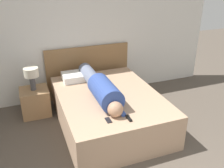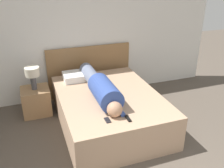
{
  "view_description": "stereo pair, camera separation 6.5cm",
  "coord_description": "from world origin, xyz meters",
  "px_view_note": "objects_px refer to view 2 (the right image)",
  "views": [
    {
      "loc": [
        -1.07,
        -0.6,
        2.39
      ],
      "look_at": [
        0.14,
        2.6,
        0.81
      ],
      "focal_mm": 40.0,
      "sensor_mm": 36.0,
      "label": 1
    },
    {
      "loc": [
        -1.01,
        -0.63,
        2.39
      ],
      "look_at": [
        0.14,
        2.6,
        0.81
      ],
      "focal_mm": 40.0,
      "sensor_mm": 36.0,
      "label": 2
    }
  ],
  "objects_px": {
    "nightstand": "(36,101)",
    "bed": "(109,109)",
    "pillow_near_headboard": "(80,76)",
    "cell_phone": "(107,120)",
    "person_lying": "(101,88)",
    "tv_remote": "(128,118)",
    "table_lamp": "(32,74)"
  },
  "relations": [
    {
      "from": "nightstand",
      "to": "bed",
      "type": "bearing_deg",
      "value": -35.05
    },
    {
      "from": "bed",
      "to": "pillow_near_headboard",
      "type": "bearing_deg",
      "value": 111.46
    },
    {
      "from": "cell_phone",
      "to": "bed",
      "type": "bearing_deg",
      "value": 69.76
    },
    {
      "from": "bed",
      "to": "person_lying",
      "type": "distance_m",
      "value": 0.45
    },
    {
      "from": "nightstand",
      "to": "tv_remote",
      "type": "distance_m",
      "value": 1.94
    },
    {
      "from": "bed",
      "to": "tv_remote",
      "type": "distance_m",
      "value": 0.83
    },
    {
      "from": "person_lying",
      "to": "bed",
      "type": "bearing_deg",
      "value": 7.69
    },
    {
      "from": "pillow_near_headboard",
      "to": "tv_remote",
      "type": "bearing_deg",
      "value": -78.8
    },
    {
      "from": "tv_remote",
      "to": "table_lamp",
      "type": "bearing_deg",
      "value": 125.59
    },
    {
      "from": "bed",
      "to": "tv_remote",
      "type": "height_order",
      "value": "tv_remote"
    },
    {
      "from": "bed",
      "to": "table_lamp",
      "type": "distance_m",
      "value": 1.44
    },
    {
      "from": "nightstand",
      "to": "table_lamp",
      "type": "distance_m",
      "value": 0.53
    },
    {
      "from": "nightstand",
      "to": "cell_phone",
      "type": "relative_size",
      "value": 3.74
    },
    {
      "from": "nightstand",
      "to": "table_lamp",
      "type": "xyz_separation_m",
      "value": [
        -0.0,
        0.0,
        0.53
      ]
    },
    {
      "from": "pillow_near_headboard",
      "to": "bed",
      "type": "bearing_deg",
      "value": -68.54
    },
    {
      "from": "nightstand",
      "to": "pillow_near_headboard",
      "type": "xyz_separation_m",
      "value": [
        0.81,
        -0.01,
        0.38
      ]
    },
    {
      "from": "cell_phone",
      "to": "nightstand",
      "type": "bearing_deg",
      "value": 119.45
    },
    {
      "from": "person_lying",
      "to": "cell_phone",
      "type": "xyz_separation_m",
      "value": [
        -0.12,
        -0.7,
        -0.14
      ]
    },
    {
      "from": "bed",
      "to": "tv_remote",
      "type": "bearing_deg",
      "value": -89.66
    },
    {
      "from": "table_lamp",
      "to": "bed",
      "type": "bearing_deg",
      "value": -35.05
    },
    {
      "from": "table_lamp",
      "to": "tv_remote",
      "type": "relative_size",
      "value": 2.69
    },
    {
      "from": "nightstand",
      "to": "cell_phone",
      "type": "height_order",
      "value": "cell_phone"
    },
    {
      "from": "bed",
      "to": "person_lying",
      "type": "relative_size",
      "value": 1.21
    },
    {
      "from": "person_lying",
      "to": "pillow_near_headboard",
      "type": "relative_size",
      "value": 2.93
    },
    {
      "from": "tv_remote",
      "to": "bed",
      "type": "bearing_deg",
      "value": 90.34
    },
    {
      "from": "bed",
      "to": "pillow_near_headboard",
      "type": "relative_size",
      "value": 3.55
    },
    {
      "from": "pillow_near_headboard",
      "to": "table_lamp",
      "type": "bearing_deg",
      "value": 179.17
    },
    {
      "from": "bed",
      "to": "cell_phone",
      "type": "height_order",
      "value": "cell_phone"
    },
    {
      "from": "nightstand",
      "to": "cell_phone",
      "type": "bearing_deg",
      "value": -60.55
    },
    {
      "from": "bed",
      "to": "table_lamp",
      "type": "bearing_deg",
      "value": 144.95
    },
    {
      "from": "person_lying",
      "to": "tv_remote",
      "type": "bearing_deg",
      "value": -79.09
    },
    {
      "from": "tv_remote",
      "to": "cell_phone",
      "type": "xyz_separation_m",
      "value": [
        -0.27,
        0.06,
        -0.01
      ]
    }
  ]
}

